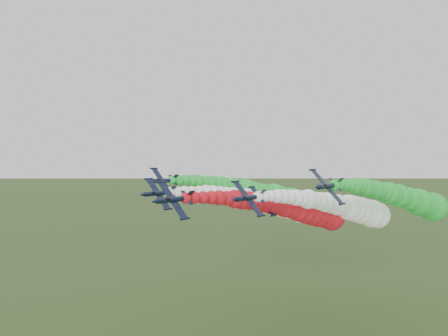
{
  "coord_description": "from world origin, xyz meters",
  "views": [
    {
      "loc": [
        51.88,
        -76.65,
        46.46
      ],
      "look_at": [
        -4.85,
        -3.42,
        44.37
      ],
      "focal_mm": 35.0,
      "sensor_mm": 36.0,
      "label": 1
    }
  ],
  "objects_px": {
    "jet_outer_left": "(263,193)",
    "jet_inner_left": "(270,204)",
    "jet_inner_right": "(351,209)",
    "jet_outer_right": "(409,200)",
    "jet_trail": "(347,209)",
    "jet_lead": "(298,210)"
  },
  "relations": [
    {
      "from": "jet_outer_left",
      "to": "jet_inner_left",
      "type": "bearing_deg",
      "value": -49.25
    },
    {
      "from": "jet_inner_left",
      "to": "jet_inner_right",
      "type": "xyz_separation_m",
      "value": [
        21.69,
        4.43,
        -0.25
      ]
    },
    {
      "from": "jet_outer_right",
      "to": "jet_trail",
      "type": "distance_m",
      "value": 20.98
    },
    {
      "from": "jet_lead",
      "to": "jet_inner_right",
      "type": "bearing_deg",
      "value": 59.19
    },
    {
      "from": "jet_inner_right",
      "to": "jet_outer_left",
      "type": "relative_size",
      "value": 0.99
    },
    {
      "from": "jet_lead",
      "to": "jet_trail",
      "type": "bearing_deg",
      "value": 88.06
    },
    {
      "from": "jet_outer_left",
      "to": "jet_trail",
      "type": "distance_m",
      "value": 25.83
    },
    {
      "from": "jet_lead",
      "to": "jet_inner_right",
      "type": "relative_size",
      "value": 1.0
    },
    {
      "from": "jet_trail",
      "to": "jet_outer_right",
      "type": "bearing_deg",
      "value": -19.4
    },
    {
      "from": "jet_outer_right",
      "to": "jet_trail",
      "type": "bearing_deg",
      "value": 160.6
    },
    {
      "from": "jet_inner_right",
      "to": "jet_trail",
      "type": "height_order",
      "value": "jet_inner_right"
    },
    {
      "from": "jet_lead",
      "to": "jet_inner_left",
      "type": "relative_size",
      "value": 1.0
    },
    {
      "from": "jet_inner_left",
      "to": "jet_outer_left",
      "type": "xyz_separation_m",
      "value": [
        -9.47,
        10.99,
        1.91
      ]
    },
    {
      "from": "jet_inner_left",
      "to": "jet_outer_right",
      "type": "relative_size",
      "value": 1.0
    },
    {
      "from": "jet_inner_left",
      "to": "jet_trail",
      "type": "relative_size",
      "value": 1.01
    },
    {
      "from": "jet_lead",
      "to": "jet_outer_left",
      "type": "xyz_separation_m",
      "value": [
        -23.16,
        19.99,
        1.84
      ]
    },
    {
      "from": "jet_inner_right",
      "to": "jet_outer_left",
      "type": "height_order",
      "value": "jet_outer_left"
    },
    {
      "from": "jet_inner_left",
      "to": "jet_inner_right",
      "type": "relative_size",
      "value": 1.0
    },
    {
      "from": "jet_outer_left",
      "to": "jet_trail",
      "type": "height_order",
      "value": "jet_outer_left"
    },
    {
      "from": "jet_inner_right",
      "to": "jet_outer_right",
      "type": "distance_m",
      "value": 14.9
    },
    {
      "from": "jet_trail",
      "to": "jet_outer_left",
      "type": "bearing_deg",
      "value": -161.03
    },
    {
      "from": "jet_lead",
      "to": "jet_trail",
      "type": "height_order",
      "value": "jet_lead"
    }
  ]
}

